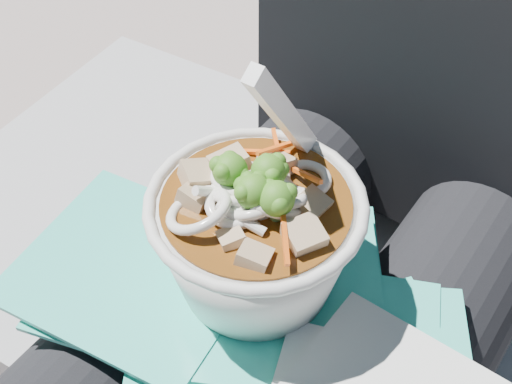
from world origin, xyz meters
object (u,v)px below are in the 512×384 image
Objects in this scene: person_body at (327,265)px; plastic_bag at (258,320)px; udon_bowl at (256,231)px; lap at (270,359)px.

plastic_bag is (-0.00, -0.11, 0.05)m from person_body.
plastic_bag is at bearing -52.01° from udon_bowl.
lap is 2.39× the size of udon_bowl.
person_body reaches higher than lap.
person_body reaches higher than plastic_bag.
person_body is 2.51× the size of plastic_bag.
udon_bowl is (-0.02, 0.01, 0.15)m from lap.
lap is at bearing -90.00° from person_body.
udon_bowl is at bearing 127.99° from plastic_bag.
plastic_bag is 0.07m from udon_bowl.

